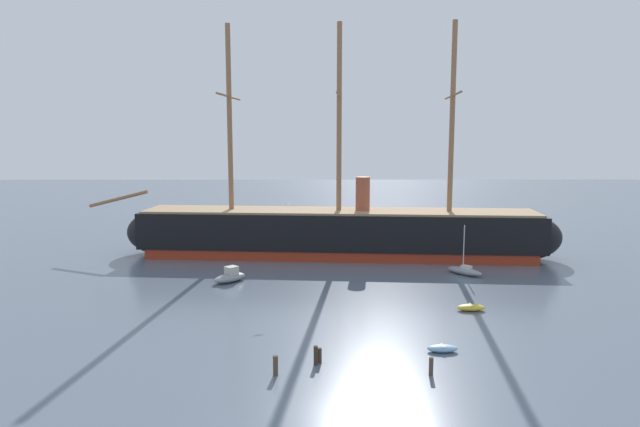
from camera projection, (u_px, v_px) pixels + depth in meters
name	position (u px, v px, depth m)	size (l,w,h in m)	color
ground_plane	(331.00, 411.00, 37.68)	(400.00, 400.00, 0.00)	slate
tall_ship	(339.00, 232.00, 85.29)	(72.24, 17.15, 34.74)	maroon
dinghy_foreground_right	(442.00, 348.00, 47.88)	(2.64, 1.16, 0.62)	#7FB2D6
dinghy_mid_right	(471.00, 307.00, 59.16)	(2.94, 1.29, 0.70)	gold
motorboat_alongside_bow	(230.00, 277.00, 70.74)	(4.65, 4.71, 1.96)	gray
sailboat_alongside_stern	(465.00, 271.00, 74.39)	(4.61, 4.81, 6.68)	gray
dinghy_distant_centre	(324.00, 236.00, 101.56)	(2.16, 1.73, 0.47)	orange
mooring_piling_nearest	(431.00, 366.00, 43.16)	(0.34, 0.34, 1.43)	#4C3D2D
mooring_piling_left_pair	(275.00, 366.00, 43.10)	(0.39, 0.39, 1.59)	#4C3D2D
mooring_piling_right_pair	(316.00, 355.00, 45.11)	(0.34, 0.34, 1.58)	#382B1E
mooring_piling_midwater	(320.00, 356.00, 45.50)	(0.34, 0.34, 1.25)	#423323
seagull_in_flight	(286.00, 203.00, 65.79)	(1.14, 0.64, 0.13)	silver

